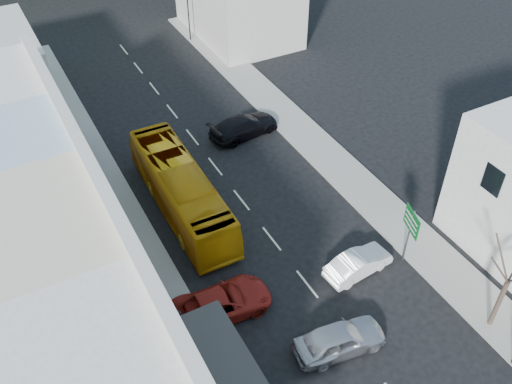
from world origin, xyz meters
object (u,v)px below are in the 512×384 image
at_px(bus, 181,191).
at_px(traffic_signal, 189,17).
at_px(car_white, 358,263).
at_px(direction_sign, 408,237).
at_px(street_tree, 508,282).
at_px(car_red, 222,303).
at_px(pedestrian_left, 181,324).
at_px(car_silver, 340,340).

distance_m(bus, traffic_signal, 23.93).
height_order(car_white, direction_sign, direction_sign).
bearing_deg(car_white, street_tree, -154.02).
xyz_separation_m(direction_sign, street_tree, (1.02, -5.71, 1.48)).
xyz_separation_m(car_red, direction_sign, (10.83, -1.60, 1.20)).
height_order(car_white, traffic_signal, traffic_signal).
xyz_separation_m(car_red, pedestrian_left, (-2.45, -0.41, 0.30)).
distance_m(bus, car_white, 11.63).
xyz_separation_m(pedestrian_left, direction_sign, (13.29, -1.19, 0.90)).
xyz_separation_m(car_white, traffic_signal, (3.22, 31.28, 1.72)).
relative_size(car_white, street_tree, 0.65).
relative_size(bus, street_tree, 1.72).
bearing_deg(pedestrian_left, bus, -18.41).
bearing_deg(car_red, pedestrian_left, 102.23).
height_order(street_tree, traffic_signal, street_tree).
height_order(car_silver, direction_sign, direction_sign).
bearing_deg(traffic_signal, car_red, 87.47).
bearing_deg(traffic_signal, car_silver, 96.41).
relative_size(pedestrian_left, street_tree, 0.25).
height_order(pedestrian_left, street_tree, street_tree).
bearing_deg(car_silver, car_white, -39.04).
height_order(bus, traffic_signal, traffic_signal).
bearing_deg(traffic_signal, direction_sign, 107.17).
bearing_deg(car_white, traffic_signal, -11.92).
relative_size(bus, pedestrian_left, 6.82).
bearing_deg(car_white, direction_sign, -106.03).
bearing_deg(pedestrian_left, car_silver, -118.95).
xyz_separation_m(car_red, street_tree, (11.85, -7.32, 2.68)).
relative_size(car_white, car_red, 0.96).
distance_m(bus, direction_sign, 13.81).
bearing_deg(traffic_signal, bus, 83.42).
bearing_deg(car_red, car_white, -95.08).
bearing_deg(street_tree, direction_sign, 100.11).
distance_m(car_red, traffic_signal, 32.23).
relative_size(street_tree, traffic_signal, 1.40).
distance_m(direction_sign, traffic_signal, 31.79).
distance_m(pedestrian_left, direction_sign, 13.37).
xyz_separation_m(bus, direction_sign, (9.52, -10.00, 0.35)).
bearing_deg(traffic_signal, street_tree, 108.82).
relative_size(car_silver, car_red, 0.96).
bearing_deg(direction_sign, street_tree, -63.37).
bearing_deg(car_white, pedestrian_left, 80.18).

